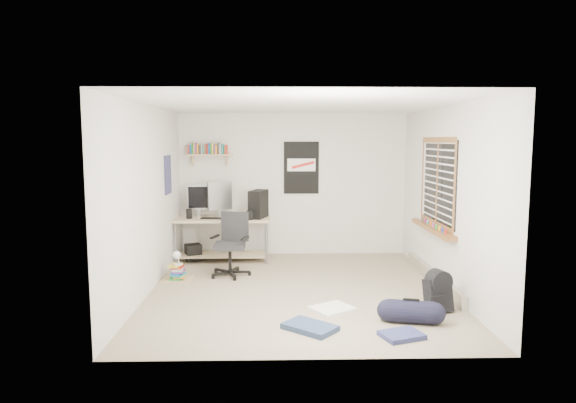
{
  "coord_description": "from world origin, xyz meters",
  "views": [
    {
      "loc": [
        -0.31,
        -6.82,
        2.04
      ],
      "look_at": [
        -0.13,
        0.22,
        1.19
      ],
      "focal_mm": 32.0,
      "sensor_mm": 36.0,
      "label": 1
    }
  ],
  "objects_px": {
    "desk": "(223,239)",
    "office_chair": "(230,244)",
    "book_stack": "(177,270)",
    "duffel_bag": "(411,311)",
    "backpack": "(438,295)"
  },
  "relations": [
    {
      "from": "duffel_bag",
      "to": "office_chair",
      "type": "bearing_deg",
      "value": 150.3
    },
    {
      "from": "desk",
      "to": "book_stack",
      "type": "bearing_deg",
      "value": -119.15
    },
    {
      "from": "duffel_bag",
      "to": "backpack",
      "type": "bearing_deg",
      "value": 55.43
    },
    {
      "from": "office_chair",
      "to": "book_stack",
      "type": "height_order",
      "value": "office_chair"
    },
    {
      "from": "duffel_bag",
      "to": "book_stack",
      "type": "height_order",
      "value": "duffel_bag"
    },
    {
      "from": "office_chair",
      "to": "desk",
      "type": "bearing_deg",
      "value": 119.94
    },
    {
      "from": "desk",
      "to": "office_chair",
      "type": "bearing_deg",
      "value": -83.49
    },
    {
      "from": "office_chair",
      "to": "book_stack",
      "type": "bearing_deg",
      "value": -146.09
    },
    {
      "from": "desk",
      "to": "duffel_bag",
      "type": "relative_size",
      "value": 3.18
    },
    {
      "from": "office_chair",
      "to": "book_stack",
      "type": "relative_size",
      "value": 2.3
    },
    {
      "from": "desk",
      "to": "book_stack",
      "type": "height_order",
      "value": "desk"
    },
    {
      "from": "duffel_bag",
      "to": "book_stack",
      "type": "relative_size",
      "value": 1.21
    },
    {
      "from": "desk",
      "to": "book_stack",
      "type": "relative_size",
      "value": 3.85
    },
    {
      "from": "book_stack",
      "to": "office_chair",
      "type": "bearing_deg",
      "value": 15.75
    },
    {
      "from": "backpack",
      "to": "book_stack",
      "type": "relative_size",
      "value": 0.95
    }
  ]
}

